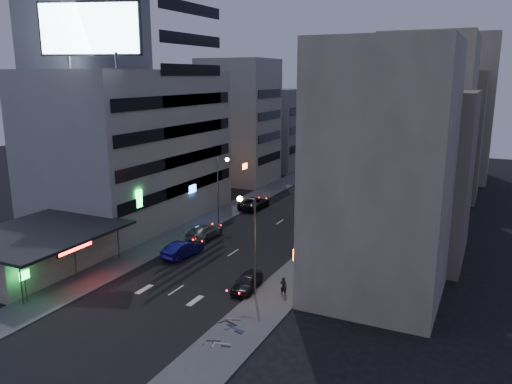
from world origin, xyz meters
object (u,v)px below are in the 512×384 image
Objects in this scene: road_car_silver at (204,232)px; scooter_black_b at (238,318)px; scooter_black_a at (221,334)px; scooter_silver_b at (240,312)px; parked_car_left at (254,203)px; parked_car_right_far at (348,200)px; scooter_silver_a at (232,336)px; parked_car_right_near at (247,282)px; person at (284,286)px; parked_car_right_mid at (317,222)px; scooter_blue at (245,324)px; road_car_blue at (183,249)px.

scooter_black_b is (12.51, -15.80, -0.12)m from road_car_silver.
scooter_black_a is 3.37m from scooter_silver_b.
parked_car_left is 12.92m from parked_car_right_far.
scooter_silver_a is (13.31, -18.19, -0.13)m from road_car_silver.
parked_car_right_far is at bearing -118.64° from road_car_silver.
parked_car_right_near reaches higher than scooter_black_a.
parked_car_right_near is 3.22m from person.
scooter_black_a is at bearing -88.27° from parked_car_right_far.
parked_car_right_far is (0.06, 30.59, 0.10)m from parked_car_right_near.
parked_car_right_mid is at bearing 157.44° from parked_car_left.
scooter_black_a is at bearing 113.98° from parked_car_left.
person is (3.21, 0.12, 0.18)m from parked_car_right_near.
parked_car_right_mid is at bearing -7.02° from scooter_silver_a.
parked_car_right_far reaches higher than parked_car_right_near.
road_car_silver is 22.54m from scooter_silver_a.
scooter_silver_b is (-1.21, 1.60, -0.06)m from scooter_blue.
scooter_blue is (3.03, -37.02, -0.14)m from parked_car_right_far.
parked_car_right_far is 1.02× the size of road_car_silver.
parked_car_left is 27.52m from person.
road_car_silver is at bearing 94.20° from parked_car_left.
road_car_blue reaches higher than scooter_black_a.
parked_car_right_near is 6.28m from scooter_black_b.
parked_car_left reaches higher than scooter_silver_a.
parked_car_right_near is at bearing -91.49° from parked_car_right_far.
parked_car_right_far reaches higher than scooter_silver_b.
scooter_black_b reaches higher than scooter_black_a.
parked_car_right_far is 3.50× the size of scooter_silver_b.
parked_car_right_far is 35.46m from scooter_silver_b.
parked_car_left reaches higher than parked_car_right_mid.
scooter_silver_a is (-0.20, -8.39, -0.23)m from person.
road_car_silver is 3.06× the size of scooter_silver_a.
scooter_black_b reaches higher than scooter_blue.
parked_car_left is at bearing -60.37° from person.
scooter_black_a is 0.90× the size of scooter_blue.
parked_car_right_near is at bearing -1.84° from scooter_silver_b.
person is (12.43, -4.09, 0.12)m from road_car_blue.
scooter_silver_b is at bearing -74.36° from parked_car_right_near.
parked_car_right_near is at bearing 162.80° from road_car_blue.
scooter_blue is (13.99, -30.18, -0.09)m from parked_car_left.
parked_car_right_near is 2.55× the size of scooter_black_a.
road_car_blue is 2.96× the size of scooter_silver_b.
parked_car_right_far is at bearing -10.01° from scooter_silver_a.
scooter_silver_a is at bearing -90.66° from parked_car_right_mid.
scooter_silver_a is 0.98× the size of scooter_black_b.
road_car_silver reaches higher than road_car_blue.
parked_car_left reaches higher than scooter_blue.
scooter_silver_b is at bearing -88.45° from parked_car_right_far.
parked_car_right_mid is at bearing -15.74° from scooter_black_a.
parked_car_left is at bearing -77.73° from road_car_blue.
parked_car_right_far is 30.63m from person.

